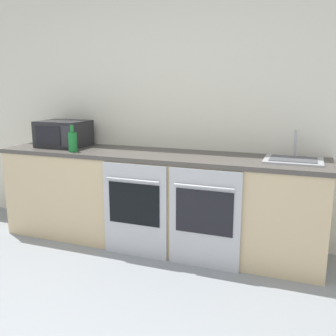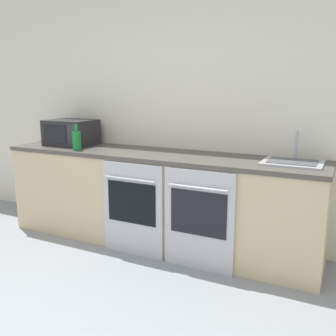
{
  "view_description": "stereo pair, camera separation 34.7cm",
  "coord_description": "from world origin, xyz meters",
  "px_view_note": "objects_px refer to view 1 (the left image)",
  "views": [
    {
      "loc": [
        1.36,
        -1.21,
        1.52
      ],
      "look_at": [
        0.13,
        2.04,
        0.78
      ],
      "focal_mm": 40.0,
      "sensor_mm": 36.0,
      "label": 1
    },
    {
      "loc": [
        1.68,
        -1.07,
        1.52
      ],
      "look_at": [
        0.13,
        2.04,
        0.78
      ],
      "focal_mm": 40.0,
      "sensor_mm": 36.0,
      "label": 2
    }
  ],
  "objects_px": {
    "sink": "(293,159)",
    "microwave": "(64,134)",
    "bottle_blue": "(52,134)",
    "oven_left": "(135,210)",
    "oven_right": "(204,219)",
    "bottle_green": "(73,141)"
  },
  "relations": [
    {
      "from": "sink",
      "to": "microwave",
      "type": "bearing_deg",
      "value": -179.89
    },
    {
      "from": "bottle_blue",
      "to": "sink",
      "type": "distance_m",
      "value": 2.65
    },
    {
      "from": "oven_left",
      "to": "oven_right",
      "type": "distance_m",
      "value": 0.65
    },
    {
      "from": "oven_left",
      "to": "bottle_blue",
      "type": "xyz_separation_m",
      "value": [
        -1.32,
        0.6,
        0.57
      ]
    },
    {
      "from": "oven_left",
      "to": "bottle_green",
      "type": "relative_size",
      "value": 3.37
    },
    {
      "from": "bottle_green",
      "to": "microwave",
      "type": "bearing_deg",
      "value": 138.03
    },
    {
      "from": "microwave",
      "to": "sink",
      "type": "xyz_separation_m",
      "value": [
        2.32,
        0.0,
        -0.12
      ]
    },
    {
      "from": "oven_left",
      "to": "sink",
      "type": "distance_m",
      "value": 1.45
    },
    {
      "from": "oven_left",
      "to": "microwave",
      "type": "xyz_separation_m",
      "value": [
        -1.0,
        0.39,
        0.61
      ]
    },
    {
      "from": "bottle_green",
      "to": "oven_right",
      "type": "bearing_deg",
      "value": -5.3
    },
    {
      "from": "oven_right",
      "to": "microwave",
      "type": "bearing_deg",
      "value": 166.8
    },
    {
      "from": "microwave",
      "to": "bottle_green",
      "type": "xyz_separation_m",
      "value": [
        0.29,
        -0.26,
        -0.03
      ]
    },
    {
      "from": "oven_right",
      "to": "sink",
      "type": "height_order",
      "value": "sink"
    },
    {
      "from": "microwave",
      "to": "bottle_blue",
      "type": "bearing_deg",
      "value": 146.01
    },
    {
      "from": "oven_left",
      "to": "microwave",
      "type": "height_order",
      "value": "microwave"
    },
    {
      "from": "microwave",
      "to": "sink",
      "type": "height_order",
      "value": "microwave"
    },
    {
      "from": "bottle_green",
      "to": "sink",
      "type": "bearing_deg",
      "value": 7.47
    },
    {
      "from": "microwave",
      "to": "bottle_blue",
      "type": "xyz_separation_m",
      "value": [
        -0.32,
        0.22,
        -0.04
      ]
    },
    {
      "from": "oven_right",
      "to": "microwave",
      "type": "relative_size",
      "value": 1.76
    },
    {
      "from": "oven_left",
      "to": "bottle_blue",
      "type": "bearing_deg",
      "value": 155.5
    },
    {
      "from": "bottle_green",
      "to": "bottle_blue",
      "type": "distance_m",
      "value": 0.77
    },
    {
      "from": "oven_left",
      "to": "microwave",
      "type": "relative_size",
      "value": 1.76
    }
  ]
}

